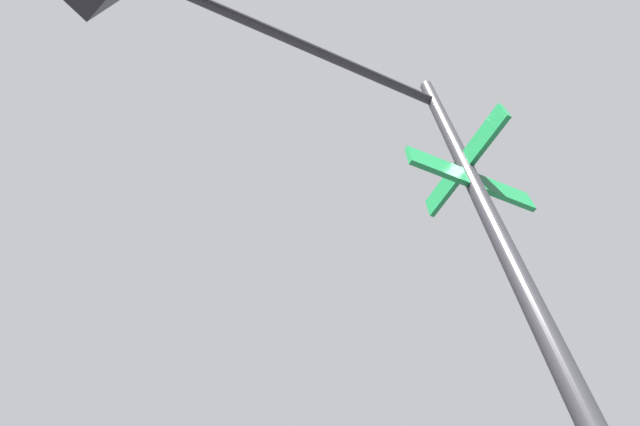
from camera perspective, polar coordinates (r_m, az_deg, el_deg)
The scene contains 1 object.
traffic_signal_near at distance 2.90m, azimuth -1.78°, elevation 12.86°, with size 2.03×3.34×6.06m.
Camera 1 is at (-7.65, -4.55, 1.68)m, focal length 23.83 mm.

